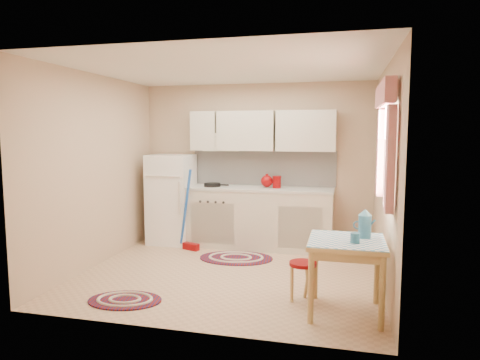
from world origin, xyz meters
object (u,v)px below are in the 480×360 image
(fridge, at_px, (172,199))
(stool, at_px, (303,282))
(base_cabinets, at_px, (257,219))
(table, at_px, (346,277))

(fridge, xyz_separation_m, stool, (2.25, -1.93, -0.49))
(fridge, bearing_deg, base_cabinets, 2.08)
(table, height_order, stool, table)
(base_cabinets, xyz_separation_m, stool, (0.87, -1.98, -0.23))
(table, bearing_deg, base_cabinets, 121.01)
(fridge, bearing_deg, stool, -40.66)
(table, bearing_deg, fridge, 141.67)
(fridge, distance_m, table, 3.43)
(fridge, height_order, stool, fridge)
(fridge, relative_size, table, 1.94)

